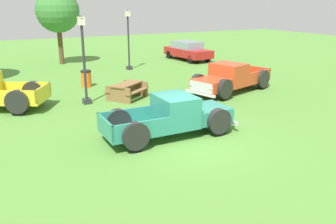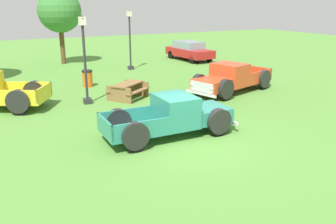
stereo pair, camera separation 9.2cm
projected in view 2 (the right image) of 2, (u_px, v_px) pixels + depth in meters
name	position (u px, v px, depth m)	size (l,w,h in m)	color
ground_plane	(190.00, 141.00, 12.31)	(80.00, 80.00, 0.00)	#548C38
pickup_truck_foreground	(177.00, 116.00, 12.75)	(4.82, 1.93, 1.46)	#2D8475
pickup_truck_behind_left	(229.00, 79.00, 18.67)	(5.41, 3.20, 1.56)	#D14723
sedan_distant_a	(189.00, 50.00, 29.40)	(2.20, 4.70, 1.53)	#B21E1E
lamp_post_near	(130.00, 39.00, 24.84)	(0.36, 0.36, 4.11)	#2D2D33
lamp_post_far	(85.00, 59.00, 16.29)	(0.36, 0.36, 4.06)	#2D2D33
picnic_table	(128.00, 89.00, 17.65)	(2.32, 2.25, 0.78)	olive
trash_can	(87.00, 78.00, 20.14)	(0.59, 0.59, 0.95)	orange
oak_tree_center	(59.00, 11.00, 26.66)	(3.22, 3.22, 5.60)	brown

